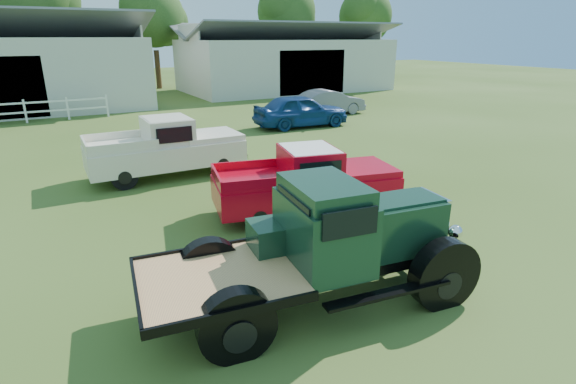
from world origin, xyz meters
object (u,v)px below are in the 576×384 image
white_pickup (166,148)px  misc_car_grey (329,102)px  misc_car_blue (301,111)px  vintage_flatbed (317,245)px  red_pickup (306,181)px

white_pickup → misc_car_grey: size_ratio=1.18×
misc_car_blue → misc_car_grey: 4.09m
misc_car_blue → misc_car_grey: (3.28, 2.44, -0.10)m
vintage_flatbed → white_pickup: vintage_flatbed is taller
white_pickup → misc_car_blue: white_pickup is taller
vintage_flatbed → misc_car_blue: size_ratio=1.15×
white_pickup → misc_car_blue: (7.96, 5.10, -0.12)m
red_pickup → misc_car_grey: (9.00, 12.48, -0.16)m
vintage_flatbed → misc_car_grey: size_ratio=1.28×
red_pickup → white_pickup: bearing=126.3°
red_pickup → misc_car_grey: size_ratio=1.11×
vintage_flatbed → red_pickup: vintage_flatbed is taller
misc_car_blue → misc_car_grey: bearing=-49.5°
white_pickup → vintage_flatbed: bearing=-88.0°
misc_car_grey → white_pickup: bearing=125.3°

